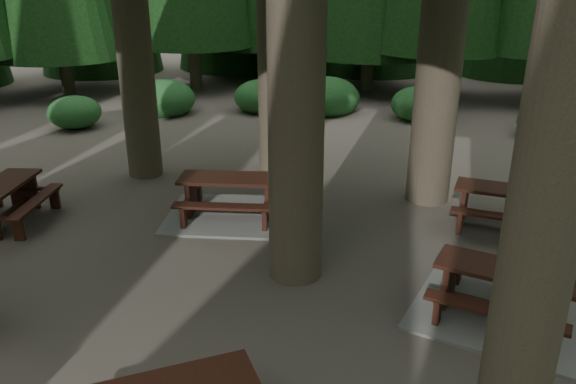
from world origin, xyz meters
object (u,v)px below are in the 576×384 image
(picnic_table_c, at_px, (230,203))
(picnic_table_d, at_px, (504,201))
(picnic_table_a, at_px, (501,301))
(picnic_table_b, at_px, (4,197))

(picnic_table_c, height_order, picnic_table_d, picnic_table_c)
(picnic_table_a, bearing_deg, picnic_table_c, 168.39)
(picnic_table_c, distance_m, picnic_table_d, 5.29)
(picnic_table_b, bearing_deg, picnic_table_d, -87.82)
(picnic_table_a, height_order, picnic_table_b, picnic_table_b)
(picnic_table_d, bearing_deg, picnic_table_b, -159.19)
(picnic_table_b, relative_size, picnic_table_d, 1.19)
(picnic_table_b, distance_m, picnic_table_d, 9.58)
(picnic_table_b, xyz_separation_m, picnic_table_d, (9.06, 3.12, -0.01))
(picnic_table_a, xyz_separation_m, picnic_table_b, (-9.06, 0.14, 0.26))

